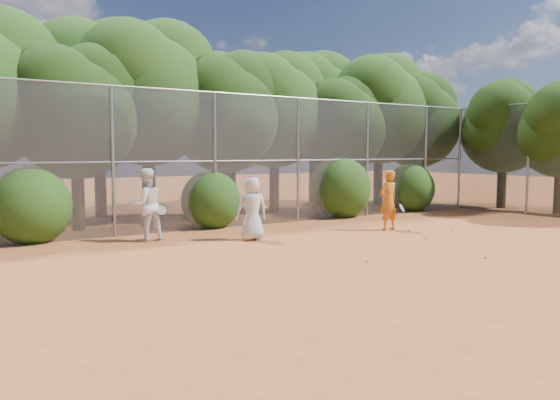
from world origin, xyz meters
TOP-DOWN VIEW (x-y plane):
  - ground at (0.00, 0.00)m, footprint 80.00×80.00m
  - fence_back at (-0.12, 6.00)m, footprint 20.05×0.09m
  - fence_side at (10.00, 3.00)m, footprint 0.09×6.09m
  - tree_2 at (-4.45, 7.83)m, footprint 3.99×3.47m
  - tree_3 at (-1.94, 8.84)m, footprint 4.89×4.26m
  - tree_4 at (0.55, 8.24)m, footprint 4.19×3.64m
  - tree_5 at (3.06, 9.04)m, footprint 4.51×3.92m
  - tree_6 at (5.55, 8.03)m, footprint 3.86×3.36m
  - tree_7 at (8.06, 8.64)m, footprint 4.77×4.14m
  - tree_8 at (10.05, 8.34)m, footprint 4.25×3.70m
  - tree_10 at (-2.93, 11.05)m, footprint 5.15×4.48m
  - tree_11 at (2.06, 10.64)m, footprint 4.64×4.03m
  - tree_12 at (6.56, 11.24)m, footprint 5.02×4.37m
  - tree_13 at (11.45, 5.03)m, footprint 3.86×3.36m
  - bush_0 at (-6.00, 6.30)m, footprint 2.00×2.00m
  - bush_1 at (-1.00, 6.30)m, footprint 1.80×1.80m
  - bush_2 at (4.00, 6.30)m, footprint 2.20×2.20m
  - bush_3 at (7.50, 6.30)m, footprint 1.90×1.90m
  - player_yellow at (2.99, 2.87)m, footprint 0.85×0.57m
  - player_teen at (-1.20, 3.50)m, footprint 0.90×0.69m
  - player_white at (-3.52, 4.87)m, footprint 0.97×0.80m
  - ball_0 at (3.27, 2.31)m, footprint 0.07×0.07m
  - ball_1 at (4.39, 1.73)m, footprint 0.07×0.07m
  - ball_2 at (1.72, -1.34)m, footprint 0.07×0.07m
  - ball_3 at (2.59, 1.06)m, footprint 0.07×0.07m
  - ball_4 at (-0.65, -0.26)m, footprint 0.07×0.07m
  - ball_5 at (4.46, 3.66)m, footprint 0.07×0.07m

SIDE VIEW (x-z plane):
  - ground at x=0.00m, z-range 0.00..0.00m
  - ball_0 at x=3.27m, z-range 0.00..0.07m
  - ball_1 at x=4.39m, z-range 0.00..0.07m
  - ball_2 at x=1.72m, z-range 0.00..0.07m
  - ball_3 at x=2.59m, z-range 0.00..0.07m
  - ball_4 at x=-0.65m, z-range 0.00..0.07m
  - ball_5 at x=4.46m, z-range 0.00..0.07m
  - player_teen at x=-1.20m, z-range -0.01..1.67m
  - player_yellow at x=2.99m, z-range 0.00..1.74m
  - bush_1 at x=-1.00m, z-range 0.00..1.80m
  - player_white at x=-3.52m, z-range 0.00..1.85m
  - bush_3 at x=7.50m, z-range 0.00..1.90m
  - bush_0 at x=-6.00m, z-range 0.00..2.00m
  - bush_2 at x=4.00m, z-range 0.00..2.20m
  - fence_side at x=10.00m, z-range 0.04..4.06m
  - fence_back at x=-0.12m, z-range 0.04..4.06m
  - tree_6 at x=5.55m, z-range 0.82..6.11m
  - tree_13 at x=11.45m, z-range 0.82..6.11m
  - tree_2 at x=-4.45m, z-range 0.85..6.32m
  - tree_4 at x=0.55m, z-range 0.89..6.62m
  - tree_8 at x=10.05m, z-range 0.91..6.73m
  - tree_5 at x=3.06m, z-range 0.96..7.13m
  - tree_11 at x=2.06m, z-range 0.99..7.34m
  - tree_7 at x=8.06m, z-range 1.02..7.54m
  - tree_3 at x=-1.94m, z-range 1.04..7.75m
  - tree_12 at x=6.56m, z-range 1.07..7.95m
  - tree_10 at x=-2.93m, z-range 1.10..8.16m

